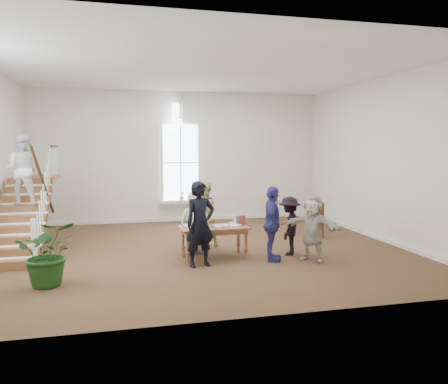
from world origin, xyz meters
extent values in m
plane|color=#4F341F|center=(0.00, 0.00, 0.00)|extent=(10.00, 10.00, 0.00)
plane|color=silver|center=(0.00, 4.50, 2.25)|extent=(10.00, 0.00, 10.00)
plane|color=silver|center=(0.00, -4.50, 2.25)|extent=(10.00, 0.00, 10.00)
plane|color=silver|center=(5.00, 0.00, 2.25)|extent=(0.00, 9.00, 9.00)
plane|color=white|center=(0.00, 0.00, 4.50)|extent=(10.00, 10.00, 0.00)
cube|color=white|center=(0.00, 4.32, 0.70)|extent=(1.45, 0.28, 0.10)
plane|color=white|center=(0.00, 4.44, 2.05)|extent=(2.60, 0.00, 2.60)
plane|color=white|center=(0.00, 4.44, 3.65)|extent=(0.60, 0.60, 0.85)
cube|color=white|center=(0.00, 4.47, 0.06)|extent=(10.00, 0.04, 0.12)
imported|color=pink|center=(0.00, 4.29, 0.90)|extent=(0.17, 0.17, 0.30)
cube|color=brown|center=(-4.35, -0.80, 0.10)|extent=(1.10, 0.30, 0.20)
cube|color=brown|center=(-4.35, -0.50, 0.30)|extent=(1.10, 0.30, 0.20)
cube|color=brown|center=(-4.35, -0.20, 0.50)|extent=(1.10, 0.30, 0.20)
cube|color=brown|center=(-4.35, 0.10, 0.70)|extent=(1.10, 0.30, 0.20)
cube|color=brown|center=(-4.35, 0.40, 0.90)|extent=(1.10, 0.30, 0.20)
cube|color=brown|center=(-4.35, 0.70, 1.10)|extent=(1.10, 0.30, 0.20)
cube|color=brown|center=(-4.35, 1.00, 1.30)|extent=(1.10, 0.30, 0.20)
cube|color=brown|center=(-4.35, 1.30, 1.50)|extent=(1.10, 0.30, 0.20)
cube|color=brown|center=(-4.35, 1.60, 1.70)|extent=(1.10, 0.30, 0.20)
cube|color=brown|center=(-4.35, 2.50, 1.74)|extent=(1.10, 1.20, 0.12)
cube|color=white|center=(-3.86, -0.95, 0.55)|extent=(0.10, 0.10, 1.10)
cylinder|color=#39250F|center=(-3.85, 0.40, 1.75)|extent=(0.07, 2.74, 1.86)
imported|color=silver|center=(-4.35, 0.70, 2.06)|extent=(0.94, 0.79, 1.72)
cube|color=brown|center=(0.06, -0.81, 0.72)|extent=(1.61, 0.85, 0.05)
cube|color=brown|center=(0.06, -0.81, 0.64)|extent=(1.49, 0.72, 0.10)
cylinder|color=brown|center=(-0.62, -1.13, 0.34)|extent=(0.07, 0.07, 0.69)
cylinder|color=brown|center=(0.76, -1.08, 0.34)|extent=(0.07, 0.07, 0.69)
cylinder|color=brown|center=(-0.64, -0.54, 0.34)|extent=(0.07, 0.07, 0.69)
cylinder|color=brown|center=(0.74, -0.49, 0.34)|extent=(0.07, 0.07, 0.69)
cube|color=silver|center=(-0.53, -0.74, 0.77)|extent=(0.23, 0.28, 0.05)
cube|color=beige|center=(0.55, -0.66, 0.76)|extent=(0.14, 0.18, 0.04)
cube|color=tan|center=(-0.44, -0.59, 0.77)|extent=(0.19, 0.24, 0.05)
cube|color=silver|center=(0.57, -0.88, 0.76)|extent=(0.22, 0.26, 0.04)
cube|color=#4C5972|center=(0.12, -0.86, 0.76)|extent=(0.26, 0.25, 0.04)
cube|color=maroon|center=(-0.35, -1.08, 0.77)|extent=(0.27, 0.31, 0.05)
cube|color=white|center=(-0.47, -0.65, 0.76)|extent=(0.24, 0.25, 0.03)
cube|color=#BFB299|center=(0.66, -0.75, 0.76)|extent=(0.23, 0.28, 0.03)
cube|color=silver|center=(0.34, -0.82, 0.75)|extent=(0.19, 0.24, 0.02)
cube|color=beige|center=(0.11, -1.05, 0.76)|extent=(0.20, 0.22, 0.04)
cube|color=tan|center=(0.15, -0.94, 0.77)|extent=(0.24, 0.26, 0.05)
cube|color=silver|center=(0.52, -0.92, 0.76)|extent=(0.20, 0.22, 0.03)
cube|color=#4C5972|center=(-0.57, -0.66, 0.76)|extent=(0.24, 0.22, 0.04)
cube|color=maroon|center=(-0.26, -0.68, 0.77)|extent=(0.20, 0.23, 0.05)
imported|color=black|center=(-0.39, -1.46, 0.94)|extent=(0.78, 0.61, 1.87)
imported|color=beige|center=(-0.29, -0.21, 0.77)|extent=(0.77, 0.52, 1.54)
imported|color=#D1CB82|center=(0.01, 0.29, 0.86)|extent=(1.04, 0.96, 1.73)
imported|color=navy|center=(1.29, -1.40, 0.86)|extent=(0.75, 1.09, 1.72)
imported|color=black|center=(1.89, -0.95, 0.71)|extent=(0.91, 1.06, 1.42)
imported|color=beige|center=(2.19, -1.60, 0.77)|extent=(1.30, 1.35, 1.54)
imported|color=#163C13|center=(-3.40, -2.11, 0.62)|extent=(1.25, 1.12, 1.25)
cube|color=#39250F|center=(3.38, 0.68, 0.47)|extent=(0.57, 0.57, 0.05)
cube|color=#39250F|center=(3.45, 0.86, 0.75)|extent=(0.42, 0.20, 0.52)
cylinder|color=#39250F|center=(3.15, 0.58, 0.23)|extent=(0.04, 0.04, 0.46)
cylinder|color=#39250F|center=(3.47, 0.45, 0.23)|extent=(0.04, 0.04, 0.46)
cylinder|color=#39250F|center=(3.28, 0.90, 0.23)|extent=(0.04, 0.04, 0.46)
cylinder|color=#39250F|center=(3.61, 0.77, 0.23)|extent=(0.04, 0.04, 0.46)
camera|label=1|loc=(-2.05, -10.69, 2.62)|focal=35.00mm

